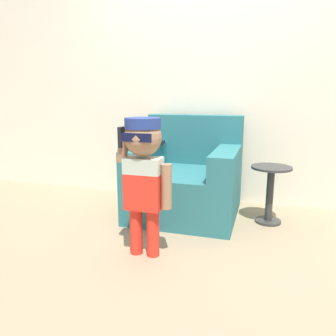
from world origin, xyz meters
The scene contains 5 objects.
ground_plane centered at (0.00, 0.00, 0.00)m, with size 10.00×10.00×0.00m, color #998466.
wall_back centered at (0.00, 0.79, 1.30)m, with size 10.00×0.05×2.60m.
armchair centered at (-0.12, 0.29, 0.32)m, with size 0.93×0.90×0.88m.
person_child centered at (-0.20, -0.59, 0.61)m, with size 0.38×0.28×0.92m.
side_table centered at (0.60, 0.25, 0.29)m, with size 0.33×0.33×0.49m.
Camera 1 is at (0.55, -2.51, 1.05)m, focal length 35.00 mm.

